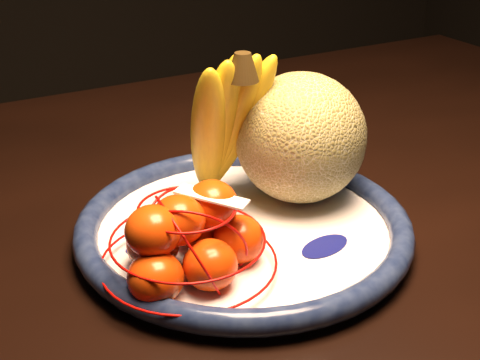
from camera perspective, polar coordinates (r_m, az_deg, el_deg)
name	(u,v)px	position (r m, az deg, el deg)	size (l,w,h in m)	color
dining_table	(248,235)	(0.93, 0.67, -4.74)	(1.66, 1.08, 0.79)	black
fruit_bowl	(244,227)	(0.76, 0.30, -4.05)	(0.38, 0.38, 0.03)	white
cantaloupe	(301,138)	(0.79, 5.20, 3.61)	(0.16, 0.16, 0.16)	olive
banana_bunch	(223,120)	(0.77, -1.46, 5.11)	(0.13, 0.13, 0.21)	yellow
mandarin_bag	(188,240)	(0.67, -4.44, -5.10)	(0.21, 0.21, 0.11)	#FF5310
price_tag	(212,197)	(0.66, -2.41, -1.42)	(0.07, 0.03, 0.00)	white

